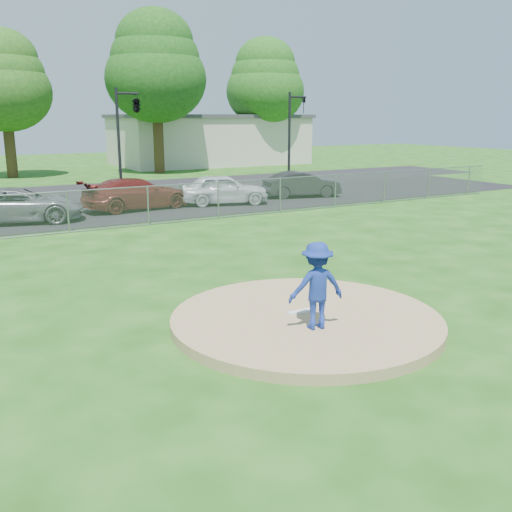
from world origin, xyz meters
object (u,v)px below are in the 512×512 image
at_px(traffic_signal_center, 134,107).
at_px(parked_car_darkred, 136,194).
at_px(tree_right, 156,66).
at_px(traffic_signal_right, 292,129).
at_px(tree_far_right, 265,81).
at_px(pitcher, 317,286).
at_px(parked_car_gray, 19,205).
at_px(commercial_building, 209,139).
at_px(parked_car_charcoal, 302,184).
at_px(parked_car_pearl, 223,189).
at_px(tree_center, 3,80).

height_order(traffic_signal_center, parked_car_darkred, traffic_signal_center).
bearing_deg(tree_right, traffic_signal_right, -62.36).
bearing_deg(tree_far_right, traffic_signal_right, -113.91).
bearing_deg(pitcher, parked_car_gray, -66.41).
relative_size(commercial_building, parked_car_charcoal, 4.12).
distance_m(traffic_signal_center, traffic_signal_right, 10.34).
xyz_separation_m(tree_right, parked_car_pearl, (-3.04, -16.60, -6.92)).
bearing_deg(tree_right, tree_far_right, 15.26).
bearing_deg(parked_car_pearl, tree_far_right, -19.43).
height_order(tree_far_right, parked_car_darkred, tree_far_right).
height_order(tree_far_right, parked_car_pearl, tree_far_right).
bearing_deg(parked_car_charcoal, pitcher, 160.30).
relative_size(tree_far_right, pitcher, 6.53).
relative_size(commercial_building, parked_car_darkred, 3.37).
relative_size(commercial_building, traffic_signal_center, 2.93).
bearing_deg(commercial_building, parked_car_charcoal, -103.47).
height_order(parked_car_gray, parked_car_darkred, parked_car_darkred).
height_order(commercial_building, tree_far_right, tree_far_right).
bearing_deg(parked_car_charcoal, traffic_signal_center, 60.61).
distance_m(commercial_building, tree_center, 17.99).
xyz_separation_m(commercial_building, tree_right, (-7.00, -6.00, 5.49)).
distance_m(tree_center, pitcher, 35.08).
height_order(commercial_building, parked_car_darkred, commercial_building).
bearing_deg(pitcher, parked_car_pearl, -98.20).
bearing_deg(parked_car_gray, parked_car_pearl, -75.24).
xyz_separation_m(commercial_building, tree_far_right, (4.00, -3.00, 4.90)).
height_order(tree_right, parked_car_pearl, tree_right).
relative_size(parked_car_gray, parked_car_charcoal, 1.23).
distance_m(tree_center, parked_car_charcoal, 22.47).
relative_size(parked_car_pearl, parked_car_charcoal, 1.06).
xyz_separation_m(commercial_building, traffic_signal_center, (-12.03, -16.00, 2.45)).
distance_m(commercial_building, pitcher, 41.94).
relative_size(commercial_building, tree_far_right, 1.53).
bearing_deg(traffic_signal_right, tree_far_right, 66.09).
bearing_deg(tree_right, pitcher, -105.80).
distance_m(tree_right, parked_car_pearl, 18.24).
bearing_deg(parked_car_pearl, pitcher, 175.09).
bearing_deg(parked_car_darkred, pitcher, 165.86).
bearing_deg(traffic_signal_right, traffic_signal_center, -180.00).
relative_size(tree_right, parked_car_gray, 2.37).
relative_size(tree_center, traffic_signal_center, 1.76).
xyz_separation_m(parked_car_gray, parked_car_pearl, (9.17, 0.25, 0.04)).
relative_size(pitcher, parked_car_gray, 0.33).
relative_size(tree_right, traffic_signal_right, 2.08).
bearing_deg(traffic_signal_right, tree_right, 117.64).
relative_size(tree_center, parked_car_gray, 2.00).
bearing_deg(parked_car_charcoal, tree_right, 19.78).
distance_m(tree_right, parked_car_charcoal, 17.83).
xyz_separation_m(tree_center, tree_right, (10.00, -2.00, 1.18)).
bearing_deg(tree_far_right, pitcher, -119.58).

